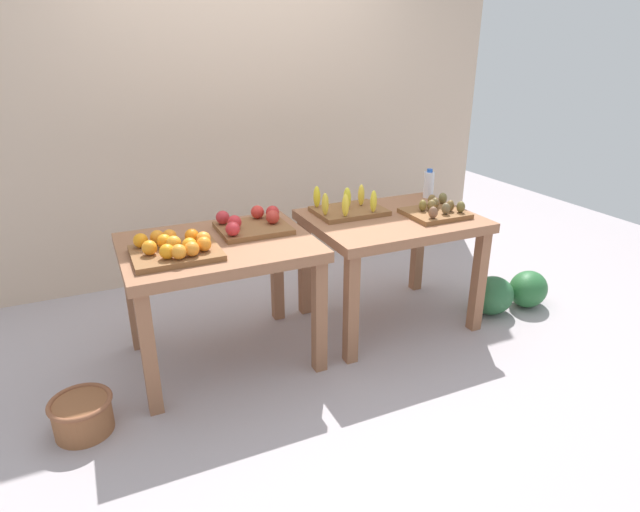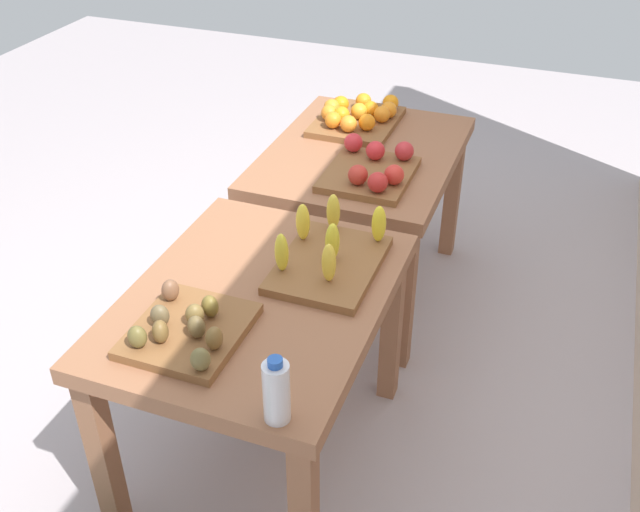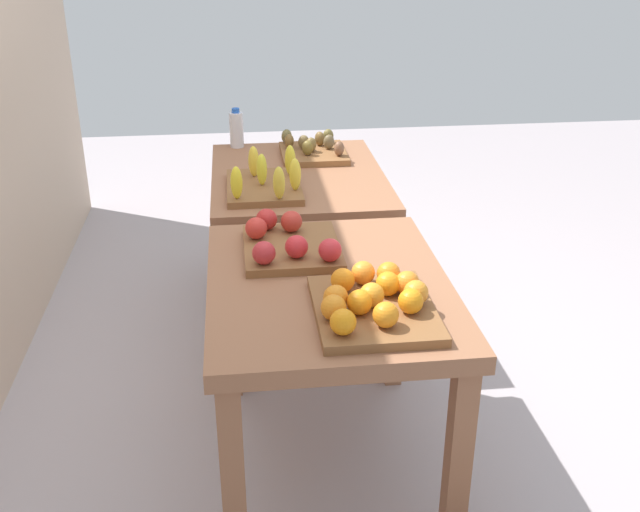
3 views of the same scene
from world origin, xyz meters
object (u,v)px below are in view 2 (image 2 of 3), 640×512
object	(u,v)px
water_bottle	(276,391)
apple_bin	(372,169)
banana_crate	(328,256)
wicker_basket	(344,184)
kiwi_bin	(187,329)
orange_bin	(357,116)
display_table_right	(258,320)
display_table_left	(362,172)

from	to	relation	value
water_bottle	apple_bin	bearing A→B (deg)	-173.28
banana_crate	wicker_basket	world-z (taller)	banana_crate
kiwi_bin	wicker_basket	size ratio (longest dim) A/B	1.23
orange_bin	apple_bin	world-z (taller)	apple_bin
banana_crate	kiwi_bin	size ratio (longest dim) A/B	1.22
orange_bin	apple_bin	distance (m)	0.52
display_table_right	kiwi_bin	xyz separation A→B (m)	(0.26, -0.10, 0.14)
display_table_right	water_bottle	bearing A→B (deg)	30.40
apple_bin	banana_crate	xyz separation A→B (m)	(0.66, 0.05, 0.00)
display_table_left	apple_bin	xyz separation A→B (m)	(0.23, 0.11, 0.15)
display_table_right	banana_crate	distance (m)	0.32
display_table_right	wicker_basket	size ratio (longest dim) A/B	3.51
display_table_left	banana_crate	bearing A→B (deg)	10.29
orange_bin	water_bottle	size ratio (longest dim) A/B	2.17
display_table_right	kiwi_bin	size ratio (longest dim) A/B	2.86
orange_bin	apple_bin	size ratio (longest dim) A/B	1.07
water_bottle	wicker_basket	bearing A→B (deg)	-165.35
banana_crate	wicker_basket	distance (m)	1.89
display_table_right	orange_bin	distance (m)	1.37
apple_bin	banana_crate	world-z (taller)	banana_crate
display_table_right	wicker_basket	distance (m)	2.02
orange_bin	wicker_basket	world-z (taller)	orange_bin
water_bottle	wicker_basket	world-z (taller)	water_bottle
display_table_left	wicker_basket	world-z (taller)	display_table_left
orange_bin	kiwi_bin	size ratio (longest dim) A/B	1.21
display_table_left	display_table_right	world-z (taller)	same
water_bottle	orange_bin	bearing A→B (deg)	-168.29
apple_bin	wicker_basket	bearing A→B (deg)	-155.81
display_table_left	wicker_basket	size ratio (longest dim) A/B	3.51
display_table_right	water_bottle	world-z (taller)	water_bottle
kiwi_bin	wicker_basket	bearing A→B (deg)	-173.50
display_table_right	banana_crate	size ratio (longest dim) A/B	2.35
display_table_right	water_bottle	distance (m)	0.58
apple_bin	kiwi_bin	size ratio (longest dim) A/B	1.13
display_table_right	apple_bin	xyz separation A→B (m)	(-0.89, 0.11, 0.15)
banana_crate	apple_bin	bearing A→B (deg)	-175.86
display_table_right	apple_bin	world-z (taller)	apple_bin
display_table_right	wicker_basket	xyz separation A→B (m)	(-1.92, -0.35, -0.53)
apple_bin	display_table_left	bearing A→B (deg)	-153.93
display_table_right	kiwi_bin	bearing A→B (deg)	-21.14
display_table_left	water_bottle	bearing A→B (deg)	9.79
orange_bin	banana_crate	world-z (taller)	banana_crate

